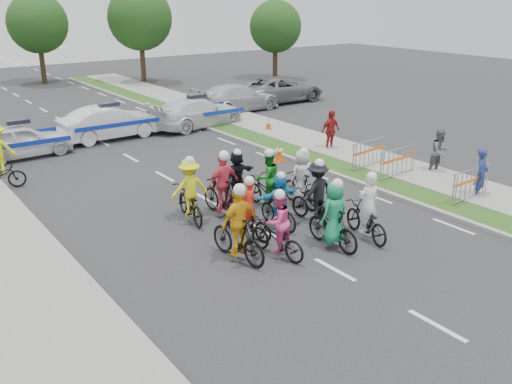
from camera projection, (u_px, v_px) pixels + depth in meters
ground at (335, 270)px, 13.78m from camera, size 90.00×90.00×0.00m
curb_right at (344, 177)px, 20.39m from camera, size 0.20×60.00×0.12m
grass_strip at (358, 174)px, 20.77m from camera, size 1.20×60.00×0.11m
sidewalk_right at (392, 166)px, 21.75m from camera, size 2.40×60.00×0.13m
sidewalk_left at (1, 262)px, 14.03m from camera, size 3.00×60.00×0.13m
rider_0 at (366, 216)px, 15.35m from camera, size 1.03×1.97×1.91m
rider_1 at (334, 221)px, 14.73m from camera, size 0.81×1.84×1.93m
rider_2 at (277, 232)px, 14.26m from camera, size 0.90×1.87×1.83m
rider_3 at (238, 232)px, 14.01m from camera, size 1.07×2.00×2.05m
rider_4 at (316, 199)px, 16.29m from camera, size 1.14×1.98×1.96m
rider_5 at (279, 204)px, 16.00m from camera, size 1.35×1.61×1.69m
rider_6 at (248, 217)px, 15.45m from camera, size 0.94×1.82×1.76m
rider_7 at (301, 183)px, 17.62m from camera, size 0.84×1.85×1.91m
rider_8 at (267, 186)px, 17.45m from camera, size 0.81×1.90×1.93m
rider_9 at (223, 191)px, 16.81m from camera, size 1.05×1.98×2.04m
rider_10 at (190, 196)px, 16.50m from camera, size 1.19×2.02×1.98m
rider_11 at (236, 179)px, 18.00m from camera, size 1.42×1.69×1.76m
police_car_0 at (20, 141)px, 22.85m from camera, size 4.14×1.89×1.38m
police_car_1 at (110, 123)px, 25.70m from camera, size 4.59×1.79×1.49m
police_car_2 at (197, 112)px, 27.96m from camera, size 5.26×2.82×1.45m
civilian_sedan at (237, 98)px, 31.57m from camera, size 5.36×2.64×1.50m
civilian_suv at (281, 89)px, 34.32m from camera, size 5.46×2.53×1.52m
spectator_0 at (481, 174)px, 18.28m from camera, size 0.71×0.61×1.66m
spectator_1 at (440, 152)px, 20.76m from camera, size 0.85×0.69×1.66m
spectator_2 at (331, 131)px, 23.79m from camera, size 1.03×0.49×1.71m
barrier_0 at (471, 185)px, 18.01m from camera, size 2.03×0.61×1.12m
barrier_1 at (398, 163)px, 20.30m from camera, size 2.03×0.64×1.12m
barrier_2 at (369, 155)px, 21.38m from camera, size 2.05×0.76×1.12m
cone_0 at (279, 153)px, 22.42m from camera, size 0.40×0.40×0.70m
cone_1 at (269, 125)px, 27.12m from camera, size 0.40×0.40×0.70m
tree_1 at (140, 18)px, 40.20m from camera, size 4.55×4.55×6.82m
tree_2 at (275, 27)px, 42.30m from camera, size 3.85×3.85×5.77m
tree_4 at (37, 23)px, 40.10m from camera, size 4.20×4.20×6.30m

